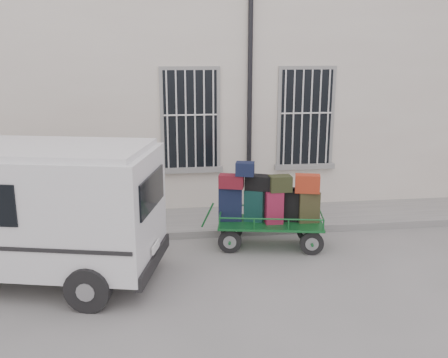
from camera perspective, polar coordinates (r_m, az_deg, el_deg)
ground at (r=9.17m, az=0.21°, el=-9.70°), size 80.00×80.00×0.00m
building at (r=13.86m, az=-2.97°, el=11.24°), size 24.00×5.15×6.00m
sidewalk at (r=11.18m, az=-1.35°, el=-4.81°), size 24.00×1.70×0.15m
luggage_cart at (r=9.71m, az=5.22°, el=-2.99°), size 2.41×1.29×1.72m
van at (r=8.83m, az=-22.48°, el=-2.67°), size 4.88×2.94×2.30m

